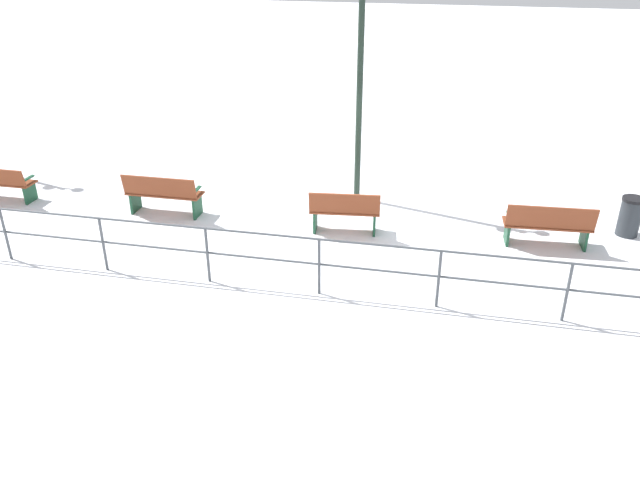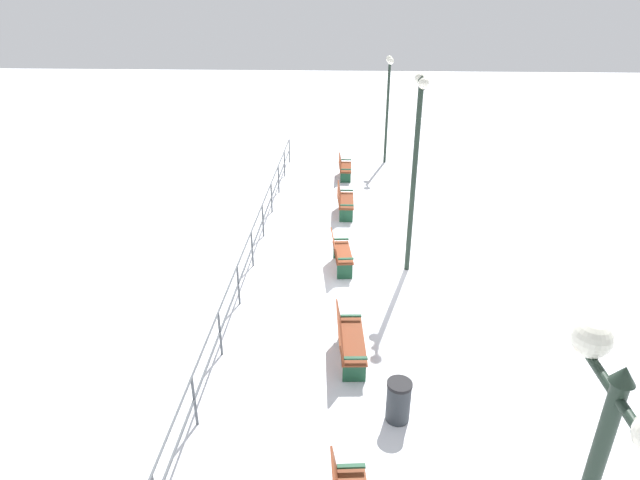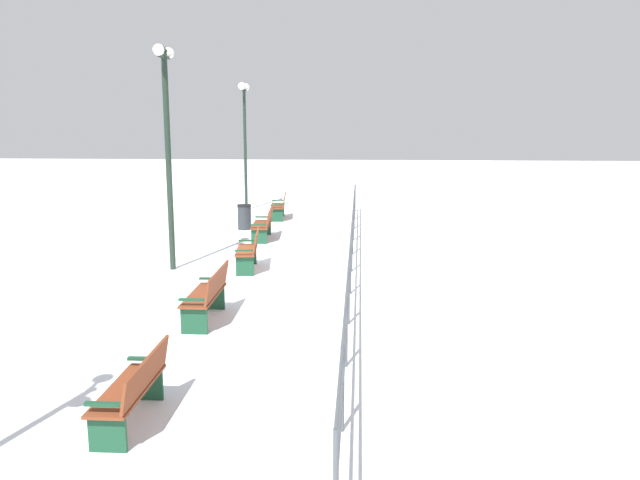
{
  "view_description": "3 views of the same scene",
  "coord_description": "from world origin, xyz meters",
  "px_view_note": "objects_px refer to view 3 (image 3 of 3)",
  "views": [
    {
      "loc": [
        -11.58,
        -1.93,
        5.63
      ],
      "look_at": [
        -1.73,
        0.17,
        0.56
      ],
      "focal_mm": 35.67,
      "sensor_mm": 36.0,
      "label": 1
    },
    {
      "loc": [
        -0.11,
        -12.63,
        6.82
      ],
      "look_at": [
        -0.79,
        0.7,
        0.5
      ],
      "focal_mm": 29.41,
      "sensor_mm": 36.0,
      "label": 2
    },
    {
      "loc": [
        -2.77,
        14.7,
        3.53
      ],
      "look_at": [
        -1.81,
        -1.0,
        0.54
      ],
      "focal_mm": 36.4,
      "sensor_mm": 36.0,
      "label": 3
    }
  ],
  "objects_px": {
    "bench_third": "(250,250)",
    "bench_fifth": "(134,388)",
    "bench_second": "(264,223)",
    "lamppost_middle": "(167,128)",
    "trash_bin": "(244,217)",
    "bench_fourth": "(208,294)",
    "lamppost_near": "(245,120)",
    "bench_nearest": "(280,206)"
  },
  "relations": [
    {
      "from": "bench_fourth",
      "to": "lamppost_middle",
      "type": "bearing_deg",
      "value": -65.86
    },
    {
      "from": "lamppost_near",
      "to": "lamppost_middle",
      "type": "xyz_separation_m",
      "value": [
        0.0,
        10.05,
        -0.13
      ]
    },
    {
      "from": "bench_fourth",
      "to": "bench_fifth",
      "type": "relative_size",
      "value": 1.07
    },
    {
      "from": "bench_second",
      "to": "bench_fourth",
      "type": "xyz_separation_m",
      "value": [
        -0.16,
        7.79,
        0.02
      ]
    },
    {
      "from": "bench_third",
      "to": "bench_fourth",
      "type": "height_order",
      "value": "bench_fourth"
    },
    {
      "from": "bench_second",
      "to": "bench_fifth",
      "type": "relative_size",
      "value": 1.1
    },
    {
      "from": "bench_fifth",
      "to": "lamppost_middle",
      "type": "height_order",
      "value": "lamppost_middle"
    },
    {
      "from": "lamppost_middle",
      "to": "trash_bin",
      "type": "bearing_deg",
      "value": -97.32
    },
    {
      "from": "bench_fifth",
      "to": "trash_bin",
      "type": "relative_size",
      "value": 1.9
    },
    {
      "from": "lamppost_middle",
      "to": "bench_second",
      "type": "bearing_deg",
      "value": -112.15
    },
    {
      "from": "lamppost_middle",
      "to": "trash_bin",
      "type": "relative_size",
      "value": 6.38
    },
    {
      "from": "bench_second",
      "to": "bench_fifth",
      "type": "distance_m",
      "value": 11.69
    },
    {
      "from": "bench_second",
      "to": "bench_third",
      "type": "relative_size",
      "value": 1.15
    },
    {
      "from": "bench_fourth",
      "to": "bench_third",
      "type": "bearing_deg",
      "value": -91.33
    },
    {
      "from": "lamppost_near",
      "to": "lamppost_middle",
      "type": "relative_size",
      "value": 0.94
    },
    {
      "from": "bench_nearest",
      "to": "trash_bin",
      "type": "height_order",
      "value": "bench_nearest"
    },
    {
      "from": "bench_fourth",
      "to": "bench_fifth",
      "type": "xyz_separation_m",
      "value": [
        -0.04,
        3.89,
        -0.05
      ]
    },
    {
      "from": "lamppost_near",
      "to": "lamppost_middle",
      "type": "bearing_deg",
      "value": 90.0
    },
    {
      "from": "bench_nearest",
      "to": "bench_fifth",
      "type": "distance_m",
      "value": 15.58
    },
    {
      "from": "bench_third",
      "to": "lamppost_middle",
      "type": "relative_size",
      "value": 0.28
    },
    {
      "from": "bench_fifth",
      "to": "bench_third",
      "type": "bearing_deg",
      "value": -90.47
    },
    {
      "from": "bench_nearest",
      "to": "lamppost_middle",
      "type": "bearing_deg",
      "value": 73.38
    },
    {
      "from": "bench_nearest",
      "to": "bench_second",
      "type": "distance_m",
      "value": 3.9
    },
    {
      "from": "bench_second",
      "to": "bench_fourth",
      "type": "bearing_deg",
      "value": 87.72
    },
    {
      "from": "bench_second",
      "to": "lamppost_middle",
      "type": "relative_size",
      "value": 0.33
    },
    {
      "from": "bench_third",
      "to": "bench_fifth",
      "type": "height_order",
      "value": "bench_third"
    },
    {
      "from": "bench_second",
      "to": "trash_bin",
      "type": "bearing_deg",
      "value": -65.36
    },
    {
      "from": "bench_nearest",
      "to": "bench_third",
      "type": "height_order",
      "value": "bench_third"
    },
    {
      "from": "bench_second",
      "to": "lamppost_middle",
      "type": "distance_m",
      "value": 5.09
    },
    {
      "from": "bench_third",
      "to": "bench_fifth",
      "type": "relative_size",
      "value": 0.95
    },
    {
      "from": "bench_second",
      "to": "bench_fifth",
      "type": "height_order",
      "value": "bench_second"
    },
    {
      "from": "bench_fourth",
      "to": "bench_fifth",
      "type": "distance_m",
      "value": 3.89
    },
    {
      "from": "bench_second",
      "to": "bench_third",
      "type": "distance_m",
      "value": 3.9
    },
    {
      "from": "bench_nearest",
      "to": "bench_second",
      "type": "xyz_separation_m",
      "value": [
        -0.02,
        3.9,
        -0.0
      ]
    },
    {
      "from": "bench_nearest",
      "to": "bench_third",
      "type": "bearing_deg",
      "value": 86.59
    },
    {
      "from": "bench_second",
      "to": "bench_third",
      "type": "height_order",
      "value": "bench_third"
    },
    {
      "from": "bench_nearest",
      "to": "bench_fifth",
      "type": "height_order",
      "value": "bench_nearest"
    },
    {
      "from": "lamppost_near",
      "to": "lamppost_middle",
      "type": "height_order",
      "value": "lamppost_middle"
    },
    {
      "from": "bench_third",
      "to": "lamppost_middle",
      "type": "height_order",
      "value": "lamppost_middle"
    },
    {
      "from": "bench_third",
      "to": "lamppost_middle",
      "type": "distance_m",
      "value": 3.34
    },
    {
      "from": "bench_fourth",
      "to": "lamppost_near",
      "type": "relative_size",
      "value": 0.34
    },
    {
      "from": "bench_fifth",
      "to": "bench_nearest",
      "type": "bearing_deg",
      "value": -89.46
    }
  ]
}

